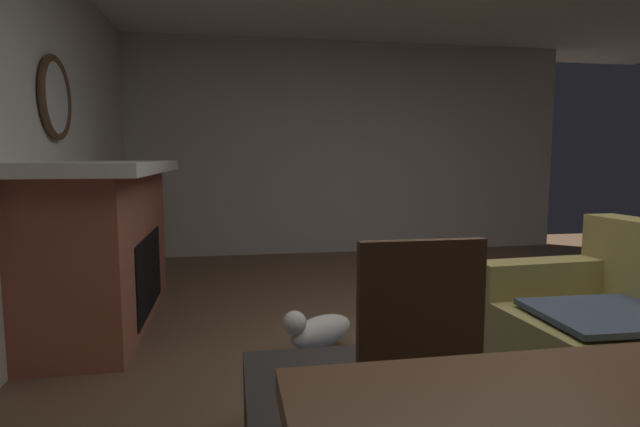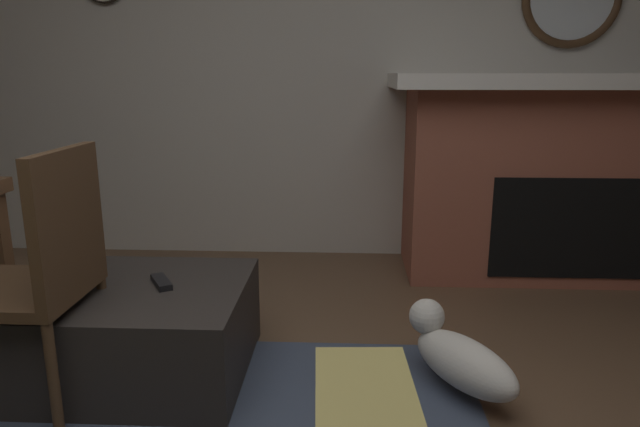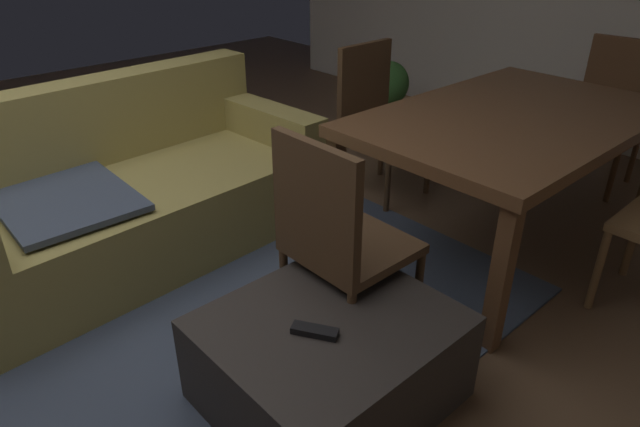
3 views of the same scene
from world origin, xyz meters
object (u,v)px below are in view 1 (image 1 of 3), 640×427
round_wall_mirror (56,98)px  small_dog (318,330)px  dining_chair_west (432,371)px  fireplace (106,242)px  tv_remote (337,376)px

round_wall_mirror → small_dog: (0.89, 1.68, -1.45)m
dining_chair_west → fireplace: bearing=-147.2°
fireplace → small_dog: bearing=57.6°
round_wall_mirror → tv_remote: (2.03, 1.56, -1.22)m
fireplace → round_wall_mirror: size_ratio=3.64×
round_wall_mirror → small_dog: round_wall_mirror is taller
round_wall_mirror → tv_remote: round_wall_mirror is taller
tv_remote → dining_chair_west: dining_chair_west is taller
round_wall_mirror → small_dog: bearing=62.2°
round_wall_mirror → fireplace: bearing=90.0°
small_dog → round_wall_mirror: bearing=-117.8°
fireplace → small_dog: size_ratio=4.26×
tv_remote → round_wall_mirror: bearing=-173.6°
tv_remote → dining_chair_west: size_ratio=0.17×
round_wall_mirror → dining_chair_west: bearing=37.5°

